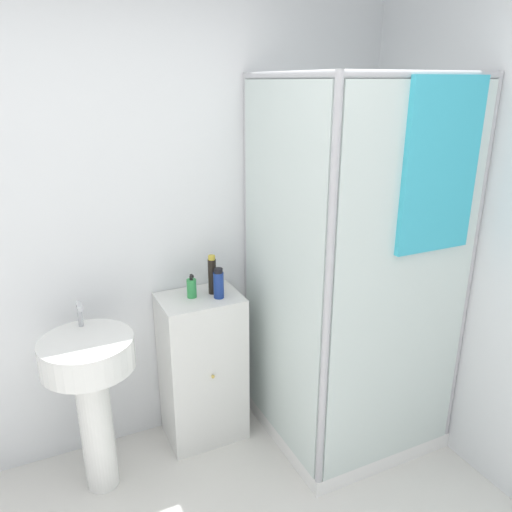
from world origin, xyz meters
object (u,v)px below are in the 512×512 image
at_px(shampoo_bottle_tall_black, 212,275).
at_px(shampoo_bottle_blue, 219,284).
at_px(soap_dispenser, 192,288).
at_px(sink, 91,383).

bearing_deg(shampoo_bottle_tall_black, shampoo_bottle_blue, -82.21).
bearing_deg(soap_dispenser, shampoo_bottle_tall_black, 0.89).
height_order(sink, shampoo_bottle_tall_black, shampoo_bottle_tall_black).
xyz_separation_m(shampoo_bottle_tall_black, shampoo_bottle_blue, (0.01, -0.07, -0.03)).
bearing_deg(sink, soap_dispenser, 16.01).
bearing_deg(shampoo_bottle_blue, shampoo_bottle_tall_black, 97.79).
xyz_separation_m(soap_dispenser, shampoo_bottle_blue, (0.13, -0.07, 0.03)).
bearing_deg(shampoo_bottle_tall_black, sink, -166.49).
height_order(soap_dispenser, shampoo_bottle_blue, shampoo_bottle_blue).
relative_size(shampoo_bottle_tall_black, shampoo_bottle_blue, 1.31).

